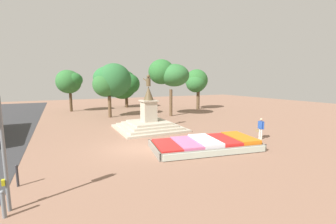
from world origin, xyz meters
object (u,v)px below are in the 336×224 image
Objects in this scene: flower_planter at (207,144)px; statue_monument at (149,122)px; pedestrian_with_handbag at (261,127)px; kerb_bollard_mid_a at (17,175)px; kerb_bollard_south at (3,203)px.

flower_planter is 1.30× the size of statue_monument.
pedestrian_with_handbag reaches higher than kerb_bollard_mid_a.
statue_monument reaches higher than kerb_bollard_mid_a.
kerb_bollard_south is at bearing -130.81° from statue_monument.
pedestrian_with_handbag is (6.34, -7.12, 0.22)m from statue_monument.
statue_monument is 12.27m from kerb_bollard_mid_a.
statue_monument is 3.50× the size of pedestrian_with_handbag.
kerb_bollard_south is 2.41m from kerb_bollard_mid_a.
statue_monument is at bearing 131.66° from pedestrian_with_handbag.
statue_monument is 5.98× the size of kerb_bollard_mid_a.
statue_monument is at bearing 49.19° from kerb_bollard_south.
kerb_bollard_mid_a is (-10.35, -0.88, 0.21)m from flower_planter.
statue_monument is (-1.23, 7.33, 0.41)m from flower_planter.
kerb_bollard_mid_a is at bearing -175.14° from flower_planter.
pedestrian_with_handbag is at bearing 12.73° from kerb_bollard_south.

